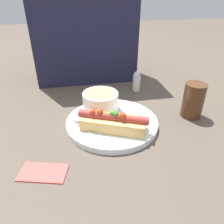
{
  "coord_description": "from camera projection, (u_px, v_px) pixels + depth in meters",
  "views": [
    {
      "loc": [
        -0.1,
        -0.52,
        0.36
      ],
      "look_at": [
        0.0,
        0.0,
        0.05
      ],
      "focal_mm": 35.0,
      "sensor_mm": 36.0,
      "label": 1
    }
  ],
  "objects": [
    {
      "name": "salt_shaker",
      "position": [
        137.0,
        81.0,
        0.83
      ],
      "size": [
        0.03,
        0.03,
        0.08
      ],
      "color": "silver",
      "rests_on": "ground_plane"
    },
    {
      "name": "hot_dog",
      "position": [
        113.0,
        122.0,
        0.58
      ],
      "size": [
        0.18,
        0.12,
        0.06
      ],
      "rotation": [
        0.0,
        0.0,
        -0.42
      ],
      "color": "#DBAD60",
      "rests_on": "dinner_plate"
    },
    {
      "name": "dinner_plate",
      "position": [
        112.0,
        123.0,
        0.64
      ],
      "size": [
        0.27,
        0.27,
        0.02
      ],
      "color": "white",
      "rests_on": "ground_plane"
    },
    {
      "name": "spoon",
      "position": [
        79.0,
        121.0,
        0.62
      ],
      "size": [
        0.07,
        0.14,
        0.01
      ],
      "rotation": [
        0.0,
        0.0,
        1.94
      ],
      "color": "#B7B7BC",
      "rests_on": "dinner_plate"
    },
    {
      "name": "ground_plane",
      "position": [
        112.0,
        125.0,
        0.64
      ],
      "size": [
        4.0,
        4.0,
        0.0
      ],
      "primitive_type": "plane",
      "color": "#4C4238"
    },
    {
      "name": "seated_diner",
      "position": [
        84.0,
        13.0,
        0.84
      ],
      "size": [
        0.4,
        0.18,
        0.61
      ],
      "color": "#1E1E38",
      "rests_on": "ground_plane"
    },
    {
      "name": "drinking_glass",
      "position": [
        193.0,
        100.0,
        0.66
      ],
      "size": [
        0.06,
        0.06,
        0.11
      ],
      "color": "#4C2D19",
      "rests_on": "ground_plane"
    },
    {
      "name": "napkin",
      "position": [
        43.0,
        172.0,
        0.48
      ],
      "size": [
        0.11,
        0.08,
        0.01
      ],
      "rotation": [
        0.0,
        0.0,
        -0.26
      ],
      "color": "#E04C47",
      "rests_on": "ground_plane"
    },
    {
      "name": "soup_bowl",
      "position": [
        101.0,
        101.0,
        0.67
      ],
      "size": [
        0.11,
        0.11,
        0.06
      ],
      "color": "silver",
      "rests_on": "dinner_plate"
    }
  ]
}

